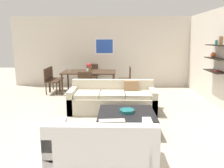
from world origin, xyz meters
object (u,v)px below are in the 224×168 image
at_px(sofa_beige, 113,100).
at_px(dining_chair_left_near, 50,79).
at_px(dining_chair_left_far, 54,77).
at_px(wine_glass_foot, 87,70).
at_px(decorative_bowl, 127,111).
at_px(centerpiece_vase, 89,66).
at_px(dining_chair_foot, 86,83).
at_px(loveseat_white, 103,147).
at_px(wine_glass_left_far, 70,68).
at_px(wine_glass_head, 91,67).
at_px(wine_glass_left_near, 69,68).
at_px(dining_table, 89,73).
at_px(coffee_table, 126,121).
at_px(dining_chair_head, 92,74).
at_px(dining_chair_right_far, 127,77).

height_order(sofa_beige, dining_chair_left_near, dining_chair_left_near).
bearing_deg(dining_chair_left_near, sofa_beige, -39.65).
distance_m(dining_chair_left_far, dining_chair_left_near, 0.47).
height_order(dining_chair_left_far, wine_glass_foot, wine_glass_foot).
relative_size(decorative_bowl, centerpiece_vase, 1.08).
bearing_deg(wine_glass_foot, dining_chair_foot, -90.00).
relative_size(dining_chair_left_far, wine_glass_foot, 5.18).
xyz_separation_m(loveseat_white, decorative_bowl, (0.42, 1.37, 0.12)).
bearing_deg(dining_chair_left_far, wine_glass_left_far, -9.24).
xyz_separation_m(loveseat_white, dining_chair_left_far, (-2.09, 4.88, 0.21)).
xyz_separation_m(loveseat_white, dining_chair_foot, (-0.77, 3.72, 0.21)).
relative_size(decorative_bowl, wine_glass_head, 1.97).
xyz_separation_m(dining_chair_foot, wine_glass_left_near, (-0.68, 0.80, 0.37)).
xyz_separation_m(sofa_beige, dining_chair_foot, (-0.86, 1.12, 0.21)).
bearing_deg(dining_table, wine_glass_head, 90.00).
distance_m(wine_glass_foot, centerpiece_vase, 0.51).
bearing_deg(coffee_table, wine_glass_left_near, 120.41).
bearing_deg(wine_glass_foot, loveseat_white, -79.59).
bearing_deg(wine_glass_head, decorative_bowl, -72.34).
xyz_separation_m(loveseat_white, dining_chair_head, (-0.77, 5.57, 0.21)).
height_order(wine_glass_left_near, wine_glass_head, wine_glass_left_near).
xyz_separation_m(dining_chair_left_far, wine_glass_left_near, (0.64, -0.36, 0.37)).
height_order(wine_glass_left_near, centerpiece_vase, centerpiece_vase).
xyz_separation_m(dining_table, wine_glass_foot, (0.00, -0.46, 0.19)).
bearing_deg(wine_glass_left_far, dining_chair_right_far, 2.99).
distance_m(sofa_beige, dining_table, 2.25).
distance_m(coffee_table, dining_chair_foot, 2.66).
bearing_deg(coffee_table, centerpiece_vase, 109.43).
bearing_deg(decorative_bowl, dining_chair_left_far, 125.63).
distance_m(wine_glass_left_near, wine_glass_left_far, 0.26).
xyz_separation_m(dining_table, wine_glass_left_far, (-0.68, 0.13, 0.17)).
bearing_deg(dining_chair_left_near, coffee_table, -50.74).
height_order(dining_table, wine_glass_foot, wine_glass_foot).
bearing_deg(dining_chair_foot, wine_glass_left_near, 130.54).
xyz_separation_m(sofa_beige, wine_glass_left_near, (-1.54, 1.92, 0.58)).
relative_size(dining_chair_left_near, wine_glass_left_near, 5.29).
xyz_separation_m(coffee_table, centerpiece_vase, (-1.18, 3.34, 0.72)).
relative_size(dining_table, wine_glass_head, 11.66).
height_order(decorative_bowl, dining_chair_foot, dining_chair_foot).
bearing_deg(sofa_beige, wine_glass_head, 109.03).
bearing_deg(centerpiece_vase, dining_chair_left_far, 172.07).
bearing_deg(centerpiece_vase, dining_chair_right_far, 7.91).
bearing_deg(wine_glass_foot, sofa_beige, -61.48).
relative_size(dining_chair_left_far, dining_chair_right_far, 1.00).
relative_size(dining_chair_left_near, wine_glass_foot, 5.18).
height_order(coffee_table, wine_glass_left_far, wine_glass_left_far).
height_order(wine_glass_left_far, centerpiece_vase, centerpiece_vase).
relative_size(decorative_bowl, wine_glass_left_near, 1.86).
bearing_deg(loveseat_white, coffee_table, 73.23).
height_order(dining_chair_foot, wine_glass_foot, wine_glass_foot).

